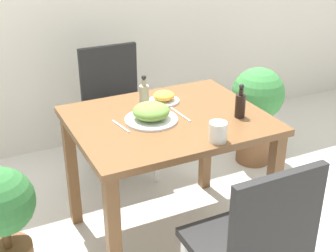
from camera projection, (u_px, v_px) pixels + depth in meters
name	position (u px, v px, depth m)	size (l,w,h in m)	color
ground_plane	(168.00, 233.00, 2.72)	(16.00, 16.00, 0.00)	beige
dining_table	(168.00, 137.00, 2.45)	(0.98, 0.80, 0.74)	brown
chair_near	(254.00, 244.00, 1.88)	(0.42, 0.42, 0.89)	black
chair_far	(116.00, 106.00, 3.15)	(0.42, 0.42, 0.89)	black
food_plate	(152.00, 113.00, 2.34)	(0.27, 0.27, 0.09)	white
side_plate	(164.00, 97.00, 2.57)	(0.17, 0.17, 0.06)	white
drink_cup	(218.00, 132.00, 2.14)	(0.08, 0.08, 0.09)	silver
sauce_bottle	(240.00, 104.00, 2.37)	(0.05, 0.05, 0.18)	black
condiment_bottle	(144.00, 95.00, 2.49)	(0.05, 0.05, 0.18)	gray
fork_utensil	(121.00, 127.00, 2.29)	(0.03, 0.17, 0.00)	silver
spoon_utensil	(181.00, 115.00, 2.42)	(0.02, 0.20, 0.00)	silver
potted_plant_left	(3.00, 221.00, 2.17)	(0.32, 0.32, 0.67)	brown
potted_plant_right	(257.00, 106.00, 3.30)	(0.37, 0.37, 0.72)	brown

